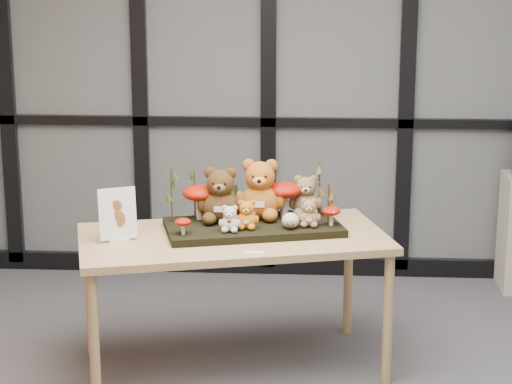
# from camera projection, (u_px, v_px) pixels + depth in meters

# --- Properties ---
(room_shell) EXTENTS (5.00, 5.00, 5.00)m
(room_shell) POSITION_uv_depth(u_px,v_px,m) (355.00, 67.00, 3.54)
(room_shell) COLOR #ACAAA2
(room_shell) RESTS_ON floor
(glass_partition) EXTENTS (4.90, 0.06, 2.78)m
(glass_partition) POSITION_uv_depth(u_px,v_px,m) (338.00, 67.00, 6.00)
(glass_partition) COLOR #2D383F
(glass_partition) RESTS_ON floor
(display_table) EXTENTS (1.69, 1.15, 0.72)m
(display_table) POSITION_uv_depth(u_px,v_px,m) (233.00, 248.00, 4.72)
(display_table) COLOR tan
(display_table) RESTS_ON floor
(diorama_tray) EXTENTS (0.97, 0.66, 0.04)m
(diorama_tray) POSITION_uv_depth(u_px,v_px,m) (253.00, 227.00, 4.77)
(diorama_tray) COLOR black
(diorama_tray) RESTS_ON display_table
(bear_pooh_yellow) EXTENTS (0.32, 0.30, 0.35)m
(bear_pooh_yellow) POSITION_uv_depth(u_px,v_px,m) (260.00, 186.00, 4.84)
(bear_pooh_yellow) COLOR #AE5D1C
(bear_pooh_yellow) RESTS_ON diorama_tray
(bear_brown_medium) EXTENTS (0.29, 0.27, 0.32)m
(bear_brown_medium) POSITION_uv_depth(u_px,v_px,m) (220.00, 192.00, 4.77)
(bear_brown_medium) COLOR #432C12
(bear_brown_medium) RESTS_ON diorama_tray
(bear_tan_back) EXTENTS (0.22, 0.21, 0.24)m
(bear_tan_back) POSITION_uv_depth(u_px,v_px,m) (306.00, 193.00, 4.91)
(bear_tan_back) COLOR olive
(bear_tan_back) RESTS_ON diorama_tray
(bear_small_yellow) EXTENTS (0.15, 0.14, 0.16)m
(bear_small_yellow) POSITION_uv_depth(u_px,v_px,m) (247.00, 213.00, 4.67)
(bear_small_yellow) COLOR orange
(bear_small_yellow) RESTS_ON diorama_tray
(bear_white_bow) EXTENTS (0.14, 0.13, 0.15)m
(bear_white_bow) POSITION_uv_depth(u_px,v_px,m) (230.00, 217.00, 4.62)
(bear_white_bow) COLOR silver
(bear_white_bow) RESTS_ON diorama_tray
(bear_beige_small) EXTENTS (0.15, 0.14, 0.16)m
(bear_beige_small) POSITION_uv_depth(u_px,v_px,m) (309.00, 211.00, 4.71)
(bear_beige_small) COLOR #936E4B
(bear_beige_small) RESTS_ON diorama_tray
(plush_cream_hedgehog) EXTENTS (0.08, 0.08, 0.09)m
(plush_cream_hedgehog) POSITION_uv_depth(u_px,v_px,m) (290.00, 220.00, 4.68)
(plush_cream_hedgehog) COLOR beige
(plush_cream_hedgehog) RESTS_ON diorama_tray
(mushroom_back_left) EXTENTS (0.18, 0.18, 0.20)m
(mushroom_back_left) POSITION_uv_depth(u_px,v_px,m) (200.00, 200.00, 4.83)
(mushroom_back_left) COLOR #9B1205
(mushroom_back_left) RESTS_ON diorama_tray
(mushroom_back_right) EXTENTS (0.18, 0.18, 0.20)m
(mushroom_back_right) POSITION_uv_depth(u_px,v_px,m) (284.00, 197.00, 4.89)
(mushroom_back_right) COLOR #9B1205
(mushroom_back_right) RESTS_ON diorama_tray
(mushroom_front_left) EXTENTS (0.08, 0.08, 0.09)m
(mushroom_front_left) POSITION_uv_depth(u_px,v_px,m) (183.00, 225.00, 4.57)
(mushroom_front_left) COLOR #9B1205
(mushroom_front_left) RESTS_ON diorama_tray
(mushroom_front_right) EXTENTS (0.10, 0.10, 0.11)m
(mushroom_front_right) POSITION_uv_depth(u_px,v_px,m) (331.00, 215.00, 4.73)
(mushroom_front_right) COLOR #9B1205
(mushroom_front_right) RESTS_ON diorama_tray
(sprig_green_far_left) EXTENTS (0.05, 0.05, 0.28)m
(sprig_green_far_left) POSITION_uv_depth(u_px,v_px,m) (172.00, 196.00, 4.77)
(sprig_green_far_left) COLOR black
(sprig_green_far_left) RESTS_ON diorama_tray
(sprig_green_mid_left) EXTENTS (0.05, 0.05, 0.26)m
(sprig_green_mid_left) POSITION_uv_depth(u_px,v_px,m) (195.00, 194.00, 4.84)
(sprig_green_mid_left) COLOR black
(sprig_green_mid_left) RESTS_ON diorama_tray
(sprig_dry_far_right) EXTENTS (0.05, 0.05, 0.28)m
(sprig_dry_far_right) POSITION_uv_depth(u_px,v_px,m) (319.00, 189.00, 4.90)
(sprig_dry_far_right) COLOR brown
(sprig_dry_far_right) RESTS_ON diorama_tray
(sprig_dry_mid_right) EXTENTS (0.05, 0.05, 0.19)m
(sprig_dry_mid_right) POSITION_uv_depth(u_px,v_px,m) (328.00, 203.00, 4.80)
(sprig_dry_mid_right) COLOR brown
(sprig_dry_mid_right) RESTS_ON diorama_tray
(sprig_green_centre) EXTENTS (0.05, 0.05, 0.17)m
(sprig_green_centre) POSITION_uv_depth(u_px,v_px,m) (236.00, 200.00, 4.90)
(sprig_green_centre) COLOR black
(sprig_green_centre) RESTS_ON diorama_tray
(sign_holder) EXTENTS (0.18, 0.11, 0.27)m
(sign_holder) POSITION_uv_depth(u_px,v_px,m) (118.00, 217.00, 4.58)
(sign_holder) COLOR silver
(sign_holder) RESTS_ON display_table
(label_card) EXTENTS (0.09, 0.03, 0.00)m
(label_card) POSITION_uv_depth(u_px,v_px,m) (254.00, 252.00, 4.42)
(label_card) COLOR white
(label_card) RESTS_ON display_table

